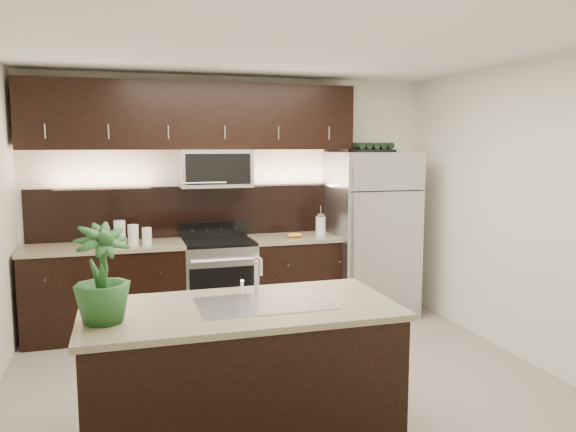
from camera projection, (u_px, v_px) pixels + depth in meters
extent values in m
plane|color=gray|center=(284.00, 384.00, 4.60)|extent=(4.50, 4.50, 0.00)
cube|color=silver|center=(235.00, 198.00, 6.33)|extent=(4.50, 0.02, 2.70)
cube|color=silver|center=(407.00, 279.00, 2.52)|extent=(4.50, 0.02, 2.70)
cube|color=silver|center=(523.00, 212.00, 5.06)|extent=(0.02, 4.00, 2.70)
cube|color=white|center=(284.00, 45.00, 4.26)|extent=(4.50, 4.00, 0.02)
cube|color=black|center=(106.00, 292.00, 5.75)|extent=(1.57, 0.62, 0.90)
cube|color=black|center=(303.00, 278.00, 6.35)|extent=(1.16, 0.62, 0.90)
cube|color=#B2B2B7|center=(219.00, 284.00, 6.08)|extent=(0.76, 0.62, 0.90)
cube|color=black|center=(218.00, 242.00, 6.02)|extent=(0.76, 0.60, 0.03)
cube|color=tan|center=(104.00, 247.00, 5.69)|extent=(1.59, 0.65, 0.04)
cube|color=tan|center=(303.00, 237.00, 6.29)|extent=(1.18, 0.65, 0.04)
cube|color=black|center=(195.00, 211.00, 6.20)|extent=(3.49, 0.02, 0.56)
cube|color=#B2B2B7|center=(215.00, 168.00, 6.02)|extent=(0.76, 0.40, 0.40)
cube|color=black|center=(195.00, 116.00, 5.93)|extent=(3.49, 0.33, 0.70)
cube|color=black|center=(242.00, 380.00, 3.60)|extent=(1.90, 0.90, 0.90)
cube|color=tan|center=(241.00, 309.00, 3.54)|extent=(1.96, 0.96, 0.04)
cube|color=silver|center=(264.00, 303.00, 3.58)|extent=(0.84, 0.50, 0.01)
cylinder|color=silver|center=(256.00, 278.00, 3.77)|extent=(0.03, 0.03, 0.24)
cylinder|color=silver|center=(258.00, 258.00, 3.68)|extent=(0.02, 0.14, 0.02)
cylinder|color=silver|center=(261.00, 268.00, 3.62)|extent=(0.02, 0.02, 0.10)
cube|color=#B2B2B7|center=(371.00, 234.00, 6.45)|extent=(0.90, 0.81, 1.87)
cube|color=black|center=(372.00, 151.00, 6.33)|extent=(0.46, 0.29, 0.03)
cylinder|color=black|center=(358.00, 146.00, 6.28)|extent=(0.08, 0.26, 0.08)
cylinder|color=black|center=(365.00, 146.00, 6.30)|extent=(0.08, 0.26, 0.08)
cylinder|color=black|center=(372.00, 146.00, 6.33)|extent=(0.08, 0.26, 0.08)
cylinder|color=black|center=(379.00, 146.00, 6.35)|extent=(0.08, 0.26, 0.08)
cylinder|color=black|center=(386.00, 146.00, 6.38)|extent=(0.08, 0.26, 0.08)
imported|color=#1E4D1F|center=(102.00, 274.00, 3.18)|extent=(0.40, 0.40, 0.57)
cylinder|color=silver|center=(120.00, 233.00, 5.67)|extent=(0.12, 0.12, 0.25)
cylinder|color=silver|center=(133.00, 235.00, 5.67)|extent=(0.11, 0.11, 0.21)
cylinder|color=silver|center=(147.00, 236.00, 5.67)|extent=(0.09, 0.09, 0.18)
cylinder|color=silver|center=(321.00, 226.00, 6.28)|extent=(0.11, 0.11, 0.22)
cylinder|color=silver|center=(321.00, 215.00, 6.26)|extent=(0.11, 0.11, 0.02)
cylinder|color=silver|center=(321.00, 210.00, 6.26)|extent=(0.01, 0.01, 0.09)
ellipsoid|color=gold|center=(290.00, 235.00, 6.16)|extent=(0.16, 0.13, 0.05)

